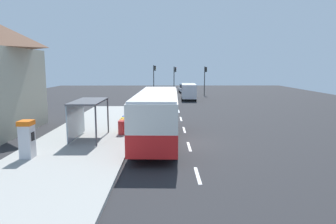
% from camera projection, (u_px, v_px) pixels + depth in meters
% --- Properties ---
extents(ground_plane, '(56.00, 92.00, 0.04)m').
position_uv_depth(ground_plane, '(176.00, 111.00, 33.58)').
color(ground_plane, '#262628').
extents(sidewalk_platform, '(6.20, 30.00, 0.18)m').
position_uv_depth(sidewalk_platform, '(91.00, 135.00, 21.64)').
color(sidewalk_platform, '#999993').
rests_on(sidewalk_platform, ground).
extents(lane_stripe_seg_0, '(0.16, 2.20, 0.01)m').
position_uv_depth(lane_stripe_seg_0, '(198.00, 175.00, 13.79)').
color(lane_stripe_seg_0, silver).
rests_on(lane_stripe_seg_0, ground).
extents(lane_stripe_seg_1, '(0.16, 2.20, 0.01)m').
position_uv_depth(lane_stripe_seg_1, '(189.00, 147.00, 18.74)').
color(lane_stripe_seg_1, silver).
rests_on(lane_stripe_seg_1, ground).
extents(lane_stripe_seg_2, '(0.16, 2.20, 0.01)m').
position_uv_depth(lane_stripe_seg_2, '(184.00, 130.00, 23.69)').
color(lane_stripe_seg_2, silver).
rests_on(lane_stripe_seg_2, ground).
extents(lane_stripe_seg_3, '(0.16, 2.20, 0.01)m').
position_uv_depth(lane_stripe_seg_3, '(181.00, 119.00, 28.63)').
color(lane_stripe_seg_3, silver).
rests_on(lane_stripe_seg_3, ground).
extents(lane_stripe_seg_4, '(0.16, 2.20, 0.01)m').
position_uv_depth(lane_stripe_seg_4, '(179.00, 111.00, 33.58)').
color(lane_stripe_seg_4, silver).
rests_on(lane_stripe_seg_4, ground).
extents(lane_stripe_seg_5, '(0.16, 2.20, 0.01)m').
position_uv_depth(lane_stripe_seg_5, '(177.00, 105.00, 38.52)').
color(lane_stripe_seg_5, silver).
rests_on(lane_stripe_seg_5, ground).
extents(lane_stripe_seg_6, '(0.16, 2.20, 0.01)m').
position_uv_depth(lane_stripe_seg_6, '(176.00, 101.00, 43.47)').
color(lane_stripe_seg_6, silver).
rests_on(lane_stripe_seg_6, ground).
extents(lane_stripe_seg_7, '(0.16, 2.20, 0.01)m').
position_uv_depth(lane_stripe_seg_7, '(175.00, 97.00, 48.42)').
color(lane_stripe_seg_7, silver).
rests_on(lane_stripe_seg_7, ground).
extents(bus, '(2.79, 11.07, 3.21)m').
position_uv_depth(bus, '(157.00, 114.00, 19.76)').
color(bus, red).
rests_on(bus, ground).
extents(white_van, '(2.17, 5.26, 2.30)m').
position_uv_depth(white_van, '(189.00, 91.00, 44.93)').
color(white_van, silver).
rests_on(white_van, ground).
extents(sedan_near, '(1.95, 4.45, 1.52)m').
position_uv_depth(sedan_near, '(187.00, 92.00, 48.93)').
color(sedan_near, '#B7B7BC').
rests_on(sedan_near, ground).
extents(sedan_far, '(1.95, 4.45, 1.52)m').
position_uv_depth(sedan_far, '(184.00, 88.00, 57.43)').
color(sedan_far, '#B7B7BC').
rests_on(sedan_far, ground).
extents(ticket_machine, '(0.66, 0.76, 1.94)m').
position_uv_depth(ticket_machine, '(27.00, 139.00, 15.74)').
color(ticket_machine, silver).
rests_on(ticket_machine, sidewalk_platform).
extents(recycling_bin_red, '(0.52, 0.52, 0.95)m').
position_uv_depth(recycling_bin_red, '(122.00, 128.00, 21.26)').
color(recycling_bin_red, red).
rests_on(recycling_bin_red, sidewalk_platform).
extents(recycling_bin_orange, '(0.52, 0.52, 0.95)m').
position_uv_depth(recycling_bin_orange, '(123.00, 126.00, 21.95)').
color(recycling_bin_orange, orange).
rests_on(recycling_bin_orange, sidewalk_platform).
extents(recycling_bin_yellow, '(0.52, 0.52, 0.95)m').
position_uv_depth(recycling_bin_yellow, '(124.00, 124.00, 22.64)').
color(recycling_bin_yellow, yellow).
rests_on(recycling_bin_yellow, sidewalk_platform).
extents(recycling_bin_blue, '(0.52, 0.52, 0.95)m').
position_uv_depth(recycling_bin_blue, '(126.00, 122.00, 23.33)').
color(recycling_bin_blue, blue).
rests_on(recycling_bin_blue, sidewalk_platform).
extents(traffic_light_near_side, '(0.49, 0.28, 4.83)m').
position_uv_depth(traffic_light_near_side, '(205.00, 76.00, 51.85)').
color(traffic_light_near_side, '#2D2D2D').
rests_on(traffic_light_near_side, ground).
extents(traffic_light_far_side, '(0.49, 0.28, 5.04)m').
position_uv_depth(traffic_light_far_side, '(154.00, 75.00, 52.56)').
color(traffic_light_far_side, '#2D2D2D').
rests_on(traffic_light_far_side, ground).
extents(traffic_light_median, '(0.49, 0.28, 4.80)m').
position_uv_depth(traffic_light_median, '(175.00, 76.00, 53.40)').
color(traffic_light_median, '#2D2D2D').
rests_on(traffic_light_median, ground).
extents(bus_shelter, '(1.80, 4.00, 2.50)m').
position_uv_depth(bus_shelter, '(84.00, 110.00, 19.75)').
color(bus_shelter, '#4C4C51').
rests_on(bus_shelter, sidewalk_platform).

